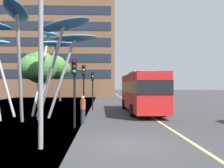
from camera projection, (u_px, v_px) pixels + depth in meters
ground at (112, 146)px, 9.67m from camera, size 120.00×240.00×0.10m
red_bus at (141, 90)px, 21.23m from camera, size 2.82×10.53×3.60m
leaf_sculpture at (29, 37)px, 17.70m from camera, size 10.46×11.36×7.98m
traffic_light_kerb_near at (74, 79)px, 13.44m from camera, size 0.28×0.42×3.82m
traffic_light_kerb_far at (84, 79)px, 18.54m from camera, size 0.28×0.42×3.96m
traffic_light_island_mid at (93, 83)px, 23.63m from camera, size 0.28×0.42×3.68m
street_lamp at (48, 7)px, 9.11m from camera, size 1.40×0.44×8.57m
tree_pavement_near at (37, 67)px, 26.01m from camera, size 4.04×4.92×6.09m
tree_pavement_far at (57, 68)px, 37.29m from camera, size 3.86×4.24×6.99m
pedestrian at (83, 110)px, 15.06m from camera, size 0.34×0.34×1.74m
backdrop_building at (60, 46)px, 54.11m from camera, size 23.85×11.52×22.57m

